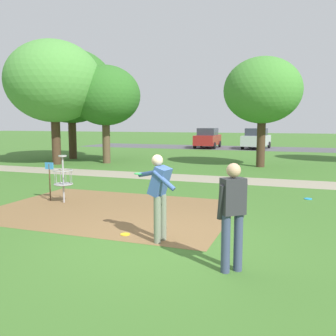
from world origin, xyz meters
name	(u,v)px	position (x,y,z in m)	size (l,w,h in m)	color
ground_plane	(158,242)	(0.00, 0.00, 0.00)	(160.00, 160.00, 0.00)	#3D6B28
dirt_tee_pad	(112,210)	(-2.14, 2.06, 0.00)	(6.31, 4.52, 0.01)	brown
disc_golf_basket	(62,177)	(-3.94, 2.39, 0.75)	(0.98, 0.58, 1.39)	#9E9EA3
player_foreground_watching	(233,211)	(1.59, -0.91, 0.97)	(0.47, 0.45, 1.71)	#384260
player_throwing	(159,192)	(0.00, 0.07, 0.99)	(1.05, 0.64, 1.71)	slate
frisbee_near_basket	(125,234)	(-0.82, 0.21, 0.01)	(0.20, 0.20, 0.02)	gold
frisbee_by_tee	(308,199)	(2.85, 5.32, 0.01)	(0.23, 0.23, 0.02)	#1E93DB
tree_near_left	(54,82)	(-10.27, 10.65, 4.55)	(5.23, 5.23, 6.79)	#422D1E
tree_near_right	(71,86)	(-11.28, 13.70, 4.62)	(5.48, 5.48, 6.97)	#422D1E
tree_mid_left	(263,91)	(0.65, 13.27, 3.96)	(4.01, 4.01, 5.69)	#422D1E
tree_mid_center	(105,96)	(-7.93, 12.14, 3.84)	(3.98, 3.98, 5.55)	brown
parking_lot_strip	(268,149)	(0.00, 27.50, 0.00)	(36.00, 6.00, 0.01)	#4C4C51
parked_car_leftmost	(208,138)	(-5.44, 26.70, 0.92)	(2.05, 4.24, 1.84)	maroon
parked_car_center_left	(256,139)	(-1.05, 27.00, 0.92)	(2.33, 4.38, 1.84)	#B2B7BC
gravel_path	(231,180)	(0.00, 8.22, 0.00)	(40.00, 1.91, 0.00)	gray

